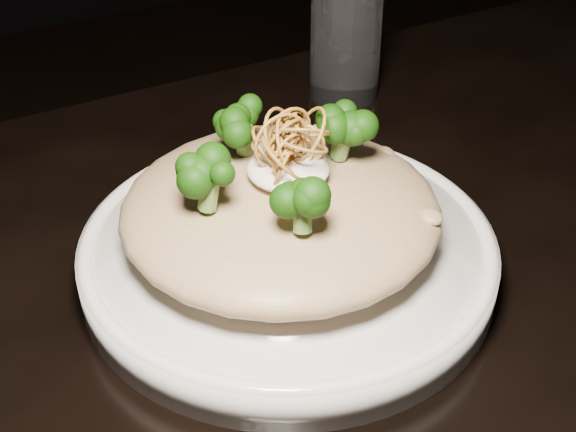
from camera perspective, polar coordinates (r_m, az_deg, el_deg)
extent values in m
cube|color=black|center=(0.67, 8.08, -4.88)|extent=(1.10, 0.80, 0.04)
cylinder|color=black|center=(1.35, 15.27, -2.45)|extent=(0.05, 0.05, 0.71)
cylinder|color=silver|center=(0.63, 0.00, -2.81)|extent=(0.32, 0.32, 0.03)
ellipsoid|color=brown|center=(0.61, -0.53, 0.51)|extent=(0.24, 0.24, 0.05)
ellipsoid|color=white|center=(0.59, 0.01, 3.37)|extent=(0.06, 0.06, 0.02)
cylinder|color=white|center=(0.88, 4.12, 12.49)|extent=(0.09, 0.09, 0.13)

